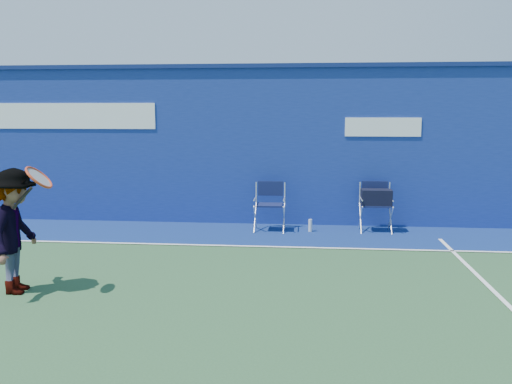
# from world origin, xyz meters

# --- Properties ---
(ground) EXTENTS (80.00, 80.00, 0.00)m
(ground) POSITION_xyz_m (0.00, 0.00, 0.00)
(ground) COLOR #294D2B
(ground) RESTS_ON ground
(stadium_wall) EXTENTS (24.00, 0.50, 3.08)m
(stadium_wall) POSITION_xyz_m (-0.00, 5.20, 1.55)
(stadium_wall) COLOR navy
(stadium_wall) RESTS_ON ground
(out_of_bounds_strip) EXTENTS (24.00, 1.80, 0.01)m
(out_of_bounds_strip) POSITION_xyz_m (0.00, 4.10, 0.00)
(out_of_bounds_strip) COLOR navy
(out_of_bounds_strip) RESTS_ON ground
(court_lines) EXTENTS (24.00, 12.00, 0.01)m
(court_lines) POSITION_xyz_m (0.00, 0.60, 0.01)
(court_lines) COLOR white
(court_lines) RESTS_ON out_of_bounds_strip
(directors_chair_left) EXTENTS (0.54, 0.48, 0.90)m
(directors_chair_left) POSITION_xyz_m (1.52, 4.44, 0.28)
(directors_chair_left) COLOR silver
(directors_chair_left) RESTS_ON ground
(directors_chair_right) EXTENTS (0.54, 0.49, 0.91)m
(directors_chair_right) POSITION_xyz_m (3.46, 4.55, 0.38)
(directors_chair_right) COLOR silver
(directors_chair_right) RESTS_ON ground
(water_bottle) EXTENTS (0.07, 0.07, 0.24)m
(water_bottle) POSITION_xyz_m (2.27, 4.41, 0.12)
(water_bottle) COLOR silver
(water_bottle) RESTS_ON ground
(tennis_player) EXTENTS (0.91, 1.05, 1.57)m
(tennis_player) POSITION_xyz_m (-1.31, 0.74, 0.77)
(tennis_player) COLOR #EA4738
(tennis_player) RESTS_ON ground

